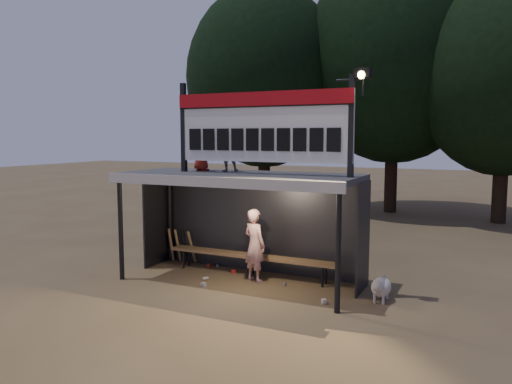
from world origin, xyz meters
TOP-DOWN VIEW (x-y plane):
  - ground at (0.00, 0.00)m, footprint 80.00×80.00m
  - player at (0.25, 0.23)m, footprint 0.67×0.56m
  - child_a at (-0.51, 0.43)m, footprint 0.61×0.58m
  - child_b at (-1.11, 0.33)m, footprint 0.54×0.45m
  - dugout_shelter at (0.00, 0.24)m, footprint 5.10×2.08m
  - scoreboard_assembly at (0.56, -0.01)m, footprint 4.10×0.27m
  - bench at (0.00, 0.55)m, footprint 4.00×0.35m
  - tree_left at (-4.00, 10.00)m, footprint 6.46×6.46m
  - tree_mid at (1.00, 11.50)m, footprint 7.22×7.22m
  - tree_right at (5.00, 10.50)m, footprint 6.08×6.08m
  - dog at (2.97, 0.04)m, footprint 0.36×0.81m
  - bats at (-2.02, 0.82)m, footprint 0.69×0.35m
  - litter at (-0.35, 0.22)m, footprint 4.01×1.59m

SIDE VIEW (x-z plane):
  - ground at x=0.00m, z-range 0.00..0.00m
  - litter at x=-0.35m, z-range 0.00..0.08m
  - dog at x=2.97m, z-range 0.03..0.53m
  - bats at x=-2.02m, z-range 0.01..0.85m
  - bench at x=0.00m, z-range 0.19..0.67m
  - player at x=0.25m, z-range 0.00..1.56m
  - dugout_shelter at x=0.00m, z-range 0.69..3.01m
  - child_b at x=-1.11m, z-range 2.32..3.27m
  - child_a at x=-0.51m, z-range 2.32..3.30m
  - scoreboard_assembly at x=0.56m, z-range 2.33..4.32m
  - tree_right at x=5.00m, z-range 0.83..9.55m
  - tree_left at x=-4.00m, z-range 0.88..10.15m
  - tree_mid at x=1.00m, z-range 0.99..11.34m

